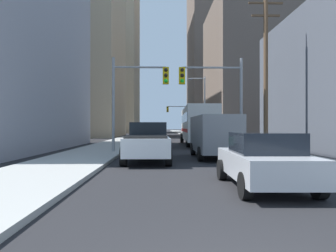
# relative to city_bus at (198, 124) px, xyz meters

# --- Properties ---
(sidewalk_left) EXTENTS (3.65, 160.00, 0.15)m
(sidewalk_left) POSITION_rel_city_bus_xyz_m (-7.61, 24.30, -1.85)
(sidewalk_left) COLOR #9E9E99
(sidewalk_left) RESTS_ON ground
(sidewalk_right) EXTENTS (3.65, 160.00, 0.15)m
(sidewalk_right) POSITION_rel_city_bus_xyz_m (2.87, 24.30, -1.85)
(sidewalk_right) COLOR #9E9E99
(sidewalk_right) RESTS_ON ground
(city_bus) EXTENTS (2.86, 11.57, 3.40)m
(city_bus) POSITION_rel_city_bus_xyz_m (0.00, 0.00, 0.00)
(city_bus) COLOR silver
(city_bus) RESTS_ON ground
(pickup_truck_white) EXTENTS (2.20, 5.42, 1.90)m
(pickup_truck_white) POSITION_rel_city_bus_xyz_m (-4.08, -13.40, -1.00)
(pickup_truck_white) COLOR white
(pickup_truck_white) RESTS_ON ground
(cargo_van_grey) EXTENTS (2.16, 5.23, 2.26)m
(cargo_van_grey) POSITION_rel_city_bus_xyz_m (-0.58, -11.85, -0.64)
(cargo_van_grey) COLOR slate
(cargo_van_grey) RESTS_ON ground
(sedan_silver) EXTENTS (1.95, 4.25, 1.52)m
(sedan_silver) POSITION_rel_city_bus_xyz_m (-0.68, -20.11, -1.16)
(sedan_silver) COLOR #B7BABF
(sedan_silver) RESTS_ON ground
(sedan_green) EXTENTS (1.95, 4.25, 1.52)m
(sedan_green) POSITION_rel_city_bus_xyz_m (-4.17, -3.91, -1.16)
(sedan_green) COLOR #195938
(sedan_green) RESTS_ON ground
(sedan_beige) EXTENTS (1.95, 4.22, 1.52)m
(sedan_beige) POSITION_rel_city_bus_xyz_m (-4.04, 5.57, -1.16)
(sedan_beige) COLOR #C6B793
(sedan_beige) RESTS_ON ground
(traffic_signal_near_left) EXTENTS (3.55, 0.44, 6.00)m
(traffic_signal_near_left) POSITION_rel_city_bus_xyz_m (-4.89, -9.05, 2.10)
(traffic_signal_near_left) COLOR gray
(traffic_signal_near_left) RESTS_ON ground
(traffic_signal_near_right) EXTENTS (4.02, 0.44, 6.00)m
(traffic_signal_near_right) POSITION_rel_city_bus_xyz_m (-0.08, -9.05, 2.13)
(traffic_signal_near_right) COLOR gray
(traffic_signal_near_right) RESTS_ON ground
(traffic_signal_far_right) EXTENTS (3.96, 0.44, 6.00)m
(traffic_signal_far_right) POSITION_rel_city_bus_xyz_m (-0.05, 28.43, 2.12)
(traffic_signal_far_right) COLOR gray
(traffic_signal_far_right) RESTS_ON ground
(utility_pole_right) EXTENTS (2.20, 0.28, 10.14)m
(utility_pole_right) POSITION_rel_city_bus_xyz_m (3.23, -8.94, 3.42)
(utility_pole_right) COLOR brown
(utility_pole_right) RESTS_ON ground
(street_lamp_right) EXTENTS (2.06, 0.32, 7.50)m
(street_lamp_right) POSITION_rel_city_bus_xyz_m (1.43, 7.53, 2.57)
(street_lamp_right) COLOR gray
(street_lamp_right) RESTS_ON ground
(building_left_mid_office) EXTENTS (25.37, 19.39, 28.38)m
(building_left_mid_office) POSITION_rel_city_bus_xyz_m (-23.08, 25.82, 12.26)
(building_left_mid_office) COLOR tan
(building_left_mid_office) RESTS_ON ground
(building_left_far_tower) EXTENTS (17.16, 23.36, 53.07)m
(building_left_far_tower) POSITION_rel_city_bus_xyz_m (-18.55, 61.78, 24.61)
(building_left_far_tower) COLOR tan
(building_left_far_tower) RESTS_ON ground
(building_right_mid_block) EXTENTS (22.31, 19.66, 22.30)m
(building_right_mid_block) POSITION_rel_city_bus_xyz_m (16.46, 24.37, 9.22)
(building_right_mid_block) COLOR #66564C
(building_right_mid_block) RESTS_ON ground
(building_right_far_highrise) EXTENTS (17.18, 23.30, 62.77)m
(building_right_far_highrise) POSITION_rel_city_bus_xyz_m (14.14, 63.60, 29.46)
(building_right_far_highrise) COLOR #66564C
(building_right_far_highrise) RESTS_ON ground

